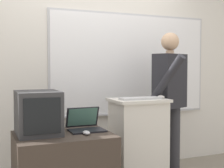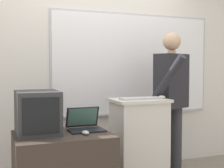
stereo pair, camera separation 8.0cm
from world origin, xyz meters
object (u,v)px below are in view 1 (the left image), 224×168
(person_presenter, at_px, (170,95))
(laptop, at_px, (85,124))
(wireless_keyboard, at_px, (140,98))
(computer_mouse_by_laptop, at_px, (86,133))
(lectern_podium, at_px, (138,144))
(computer_mouse_by_keyboard, at_px, (161,97))
(crt_monitor, at_px, (38,113))

(person_presenter, bearing_deg, laptop, 172.54)
(wireless_keyboard, height_order, computer_mouse_by_laptop, wireless_keyboard)
(wireless_keyboard, xyz_separation_m, computer_mouse_by_laptop, (-0.67, -0.27, -0.25))
(lectern_podium, relative_size, computer_mouse_by_laptop, 9.57)
(laptop, xyz_separation_m, computer_mouse_by_laptop, (-0.05, -0.21, -0.04))
(computer_mouse_by_keyboard, distance_m, crt_monitor, 1.29)
(lectern_podium, relative_size, computer_mouse_by_keyboard, 9.57)
(crt_monitor, bearing_deg, laptop, 2.41)
(person_presenter, relative_size, computer_mouse_by_laptop, 16.81)
(crt_monitor, bearing_deg, person_presenter, 11.33)
(computer_mouse_by_laptop, relative_size, crt_monitor, 0.23)
(laptop, bearing_deg, person_presenter, 14.64)
(laptop, bearing_deg, lectern_podium, 11.02)
(person_presenter, xyz_separation_m, wireless_keyboard, (-0.50, -0.23, 0.00))
(wireless_keyboard, xyz_separation_m, computer_mouse_by_keyboard, (0.24, -0.01, 0.01))
(wireless_keyboard, relative_size, crt_monitor, 0.99)
(laptop, height_order, computer_mouse_by_laptop, laptop)
(computer_mouse_by_laptop, bearing_deg, crt_monitor, 153.75)
(lectern_podium, xyz_separation_m, computer_mouse_by_laptop, (-0.67, -0.33, 0.24))
(laptop, height_order, wireless_keyboard, wireless_keyboard)
(lectern_podium, relative_size, person_presenter, 0.57)
(wireless_keyboard, height_order, crt_monitor, crt_monitor)
(laptop, relative_size, wireless_keyboard, 0.73)
(computer_mouse_by_laptop, bearing_deg, wireless_keyboard, 22.21)
(person_presenter, distance_m, computer_mouse_by_laptop, 1.29)
(computer_mouse_by_laptop, bearing_deg, computer_mouse_by_keyboard, 16.05)
(computer_mouse_by_laptop, bearing_deg, laptop, 76.05)
(computer_mouse_by_laptop, distance_m, computer_mouse_by_keyboard, 0.97)
(laptop, distance_m, computer_mouse_by_keyboard, 0.88)
(computer_mouse_by_laptop, xyz_separation_m, crt_monitor, (-0.38, 0.19, 0.17))
(wireless_keyboard, relative_size, computer_mouse_by_keyboard, 4.34)
(laptop, xyz_separation_m, crt_monitor, (-0.43, -0.02, 0.13))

